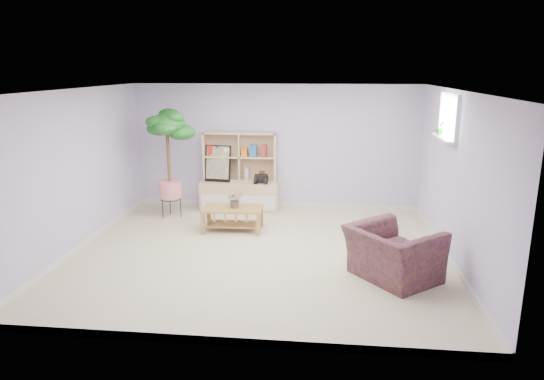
# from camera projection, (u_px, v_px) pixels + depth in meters

# --- Properties ---
(floor) EXTENTS (5.50, 5.00, 0.01)m
(floor) POSITION_uv_depth(u_px,v_px,m) (259.00, 253.00, 7.24)
(floor) COLOR tan
(floor) RESTS_ON ground
(ceiling) EXTENTS (5.50, 5.00, 0.01)m
(ceiling) POSITION_uv_depth(u_px,v_px,m) (258.00, 90.00, 6.65)
(ceiling) COLOR white
(ceiling) RESTS_ON walls
(walls) EXTENTS (5.51, 5.01, 2.40)m
(walls) POSITION_uv_depth(u_px,v_px,m) (258.00, 175.00, 6.95)
(walls) COLOR #BCB2D3
(walls) RESTS_ON floor
(baseboard) EXTENTS (5.50, 5.00, 0.10)m
(baseboard) POSITION_uv_depth(u_px,v_px,m) (259.00, 250.00, 7.23)
(baseboard) COLOR silver
(baseboard) RESTS_ON floor
(window) EXTENTS (0.10, 0.98, 0.68)m
(window) POSITION_uv_depth(u_px,v_px,m) (449.00, 117.00, 7.05)
(window) COLOR #C5E4FF
(window) RESTS_ON walls
(window_sill) EXTENTS (0.14, 1.00, 0.04)m
(window_sill) POSITION_uv_depth(u_px,v_px,m) (443.00, 139.00, 7.14)
(window_sill) COLOR silver
(window_sill) RESTS_ON walls
(storage_unit) EXTENTS (1.50, 0.51, 1.50)m
(storage_unit) POSITION_uv_depth(u_px,v_px,m) (239.00, 172.00, 9.29)
(storage_unit) COLOR tan
(storage_unit) RESTS_ON floor
(poster) EXTENTS (0.51, 0.17, 0.70)m
(poster) POSITION_uv_depth(u_px,v_px,m) (218.00, 163.00, 9.27)
(poster) COLOR gold
(poster) RESTS_ON storage_unit
(toy_truck) EXTENTS (0.35, 0.24, 0.19)m
(toy_truck) POSITION_uv_depth(u_px,v_px,m) (261.00, 178.00, 9.17)
(toy_truck) COLOR black
(toy_truck) RESTS_ON storage_unit
(coffee_table) EXTENTS (1.00, 0.57, 0.40)m
(coffee_table) POSITION_uv_depth(u_px,v_px,m) (233.00, 219.00, 8.22)
(coffee_table) COLOR olive
(coffee_table) RESTS_ON floor
(table_plant) EXTENTS (0.32, 0.30, 0.28)m
(table_plant) POSITION_uv_depth(u_px,v_px,m) (235.00, 200.00, 8.12)
(table_plant) COLOR #216931
(table_plant) RESTS_ON coffee_table
(floor_tree) EXTENTS (0.81, 0.81, 1.99)m
(floor_tree) POSITION_uv_depth(u_px,v_px,m) (169.00, 164.00, 8.78)
(floor_tree) COLOR #0F4B17
(floor_tree) RESTS_ON floor
(armchair) EXTENTS (1.39, 1.41, 0.79)m
(armchair) POSITION_uv_depth(u_px,v_px,m) (393.00, 250.00, 6.29)
(armchair) COLOR #151535
(armchair) RESTS_ON floor
(sill_plant) EXTENTS (0.15, 0.13, 0.22)m
(sill_plant) POSITION_uv_depth(u_px,v_px,m) (440.00, 128.00, 7.33)
(sill_plant) COLOR #0F4B17
(sill_plant) RESTS_ON window_sill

